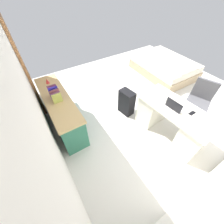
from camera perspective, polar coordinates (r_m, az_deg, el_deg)
ground_plane at (r=3.89m, az=12.73°, el=3.02°), size 5.73×5.73×0.00m
wall_back at (r=2.22m, az=-31.20°, el=7.36°), size 4.07×0.10×2.86m
door_wooden at (r=3.72m, az=-31.28°, el=14.50°), size 0.88×0.05×2.04m
desk at (r=3.12m, az=22.51°, el=-3.26°), size 1.49×0.77×0.75m
office_chair at (r=3.74m, az=30.76°, el=3.07°), size 0.59×0.59×0.94m
credenza at (r=3.29m, az=-19.66°, el=0.48°), size 1.80×0.48×0.76m
bed at (r=5.22m, az=20.05°, el=16.62°), size 1.93×1.44×0.58m
suitcase_black at (r=3.40m, az=5.78°, el=3.82°), size 0.39×0.27×0.63m
laptop at (r=2.82m, az=23.74°, el=2.05°), size 0.33×0.24×0.21m
computer_mouse at (r=2.96m, az=20.09°, el=4.74°), size 0.07×0.10×0.03m
cell_phone_near_laptop at (r=2.90m, az=29.27°, el=-0.39°), size 0.07×0.14×0.01m
book_row at (r=2.96m, az=-21.83°, el=6.77°), size 0.31×0.17×0.24m
figurine_small at (r=3.49m, az=-24.42°, el=11.18°), size 0.08×0.08×0.11m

